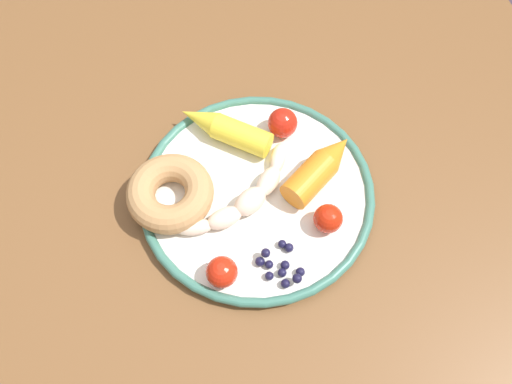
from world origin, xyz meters
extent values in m
plane|color=#3F313F|center=(0.00, 0.00, 0.00)|extent=(6.00, 6.00, 0.00)
cube|color=brown|center=(0.00, 0.00, 0.71)|extent=(0.97, 0.93, 0.03)
cube|color=brown|center=(-0.42, -0.40, 0.35)|extent=(0.05, 0.05, 0.69)
cube|color=brown|center=(0.42, -0.40, 0.35)|extent=(0.05, 0.05, 0.69)
cylinder|color=white|center=(0.00, 0.03, 0.73)|extent=(0.29, 0.29, 0.01)
torus|color=#3E7768|center=(0.00, 0.03, 0.74)|extent=(0.30, 0.30, 0.01)
ellipsoid|color=beige|center=(0.09, 0.06, 0.75)|extent=(0.05, 0.02, 0.02)
ellipsoid|color=beige|center=(0.05, 0.06, 0.75)|extent=(0.05, 0.03, 0.02)
ellipsoid|color=beige|center=(0.01, 0.05, 0.75)|extent=(0.05, 0.05, 0.03)
ellipsoid|color=beige|center=(-0.02, 0.02, 0.75)|extent=(0.05, 0.05, 0.02)
ellipsoid|color=beige|center=(-0.04, -0.01, 0.75)|extent=(0.04, 0.05, 0.02)
cylinder|color=orange|center=(-0.06, 0.04, 0.76)|extent=(0.08, 0.07, 0.04)
cone|color=orange|center=(-0.11, 0.01, 0.76)|extent=(0.06, 0.06, 0.04)
cylinder|color=yellow|center=(0.00, -0.05, 0.75)|extent=(0.08, 0.08, 0.03)
cone|color=yellow|center=(0.05, -0.09, 0.75)|extent=(0.06, 0.06, 0.03)
torus|color=tan|center=(0.11, 0.01, 0.75)|extent=(0.14, 0.14, 0.04)
sphere|color=#191638|center=(-0.01, 0.13, 0.74)|extent=(0.01, 0.01, 0.01)
sphere|color=#191638|center=(-0.02, 0.11, 0.74)|extent=(0.01, 0.01, 0.01)
sphere|color=#191638|center=(-0.02, 0.15, 0.74)|extent=(0.01, 0.01, 0.01)
sphere|color=#191638|center=(0.01, 0.13, 0.74)|extent=(0.01, 0.01, 0.01)
sphere|color=#191638|center=(0.02, 0.14, 0.74)|extent=(0.01, 0.01, 0.01)
sphere|color=#191638|center=(-0.01, 0.11, 0.74)|extent=(0.01, 0.01, 0.01)
sphere|color=#191638|center=(0.00, 0.14, 0.74)|extent=(0.01, 0.01, 0.01)
sphere|color=#191638|center=(0.02, 0.12, 0.74)|extent=(0.01, 0.01, 0.01)
sphere|color=#191638|center=(0.00, 0.16, 0.74)|extent=(0.01, 0.01, 0.01)
sphere|color=#191638|center=(0.01, 0.12, 0.75)|extent=(0.01, 0.01, 0.01)
sphere|color=#191638|center=(-0.01, 0.16, 0.75)|extent=(0.01, 0.01, 0.01)
sphere|color=red|center=(-0.07, 0.10, 0.75)|extent=(0.04, 0.04, 0.04)
sphere|color=red|center=(-0.06, -0.05, 0.76)|extent=(0.04, 0.04, 0.04)
sphere|color=red|center=(0.07, 0.13, 0.76)|extent=(0.04, 0.04, 0.04)
camera|label=1|loc=(0.08, 0.33, 1.33)|focal=36.83mm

